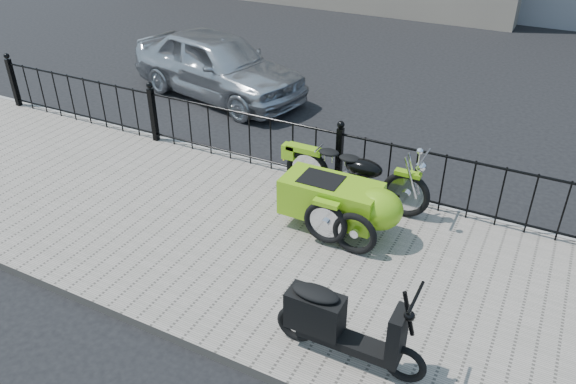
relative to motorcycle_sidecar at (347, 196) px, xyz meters
The scene contains 8 objects.
ground 0.86m from the motorcycle_sidecar, 146.94° to the right, with size 120.00×120.00×0.00m, color black.
sidewalk 1.13m from the motorcycle_sidecar, 121.92° to the right, with size 30.00×3.80×0.12m, color gray.
curb 1.33m from the motorcycle_sidecar, 115.48° to the left, with size 30.00×0.10×0.12m, color gray.
iron_fence 1.09m from the motorcycle_sidecar, 118.64° to the left, with size 14.11×0.11×1.08m.
motorcycle_sidecar is the anchor object (origin of this frame).
scooter 2.33m from the motorcycle_sidecar, 69.87° to the right, with size 1.59×0.46×1.07m.
spare_tire 0.63m from the motorcycle_sidecar, 58.58° to the right, with size 0.59×0.59×0.08m, color black.
sedan_car 5.62m from the motorcycle_sidecar, 141.14° to the left, with size 1.63×4.05×1.38m, color #B6B9BD.
Camera 1 is at (2.73, -5.66, 4.49)m, focal length 35.00 mm.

